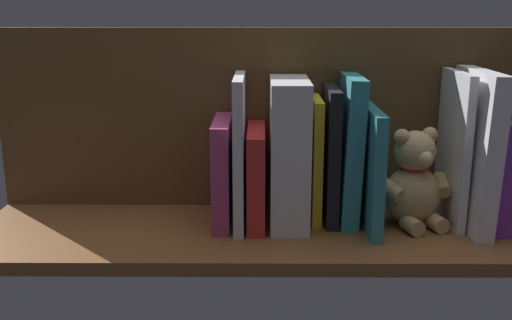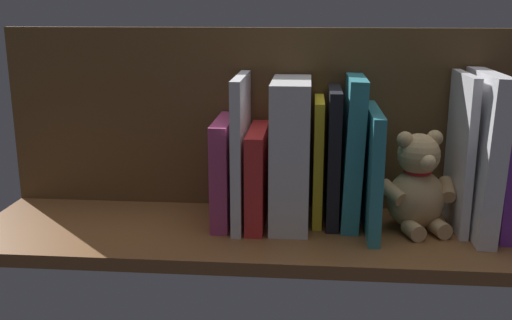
{
  "view_description": "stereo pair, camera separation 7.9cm",
  "coord_description": "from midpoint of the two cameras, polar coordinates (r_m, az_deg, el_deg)",
  "views": [
    {
      "loc": [
        -0.64,
        96.62,
        37.04
      ],
      "look_at": [
        0.0,
        0.0,
        11.91
      ],
      "focal_mm": 42.18,
      "sensor_mm": 36.0,
      "label": 1
    },
    {
      "loc": [
        -8.58,
        96.24,
        37.04
      ],
      "look_at": [
        0.0,
        0.0,
        11.91
      ],
      "focal_mm": 42.18,
      "sensor_mm": 36.0,
      "label": 2
    }
  ],
  "objects": [
    {
      "name": "ground_plane",
      "position": [
        1.04,
        2.21,
        -6.99
      ],
      "size": [
        94.98,
        29.64,
        2.2
      ],
      "primitive_type": "cube",
      "color": "brown"
    },
    {
      "name": "shelf_back_panel",
      "position": [
        1.11,
        2.63,
        3.9
      ],
      "size": [
        94.98,
        1.5,
        33.0
      ],
      "primitive_type": "cube",
      "color": "brown",
      "rests_on": "ground_plane"
    },
    {
      "name": "book_0",
      "position": [
        1.09,
        24.01,
        -1.39
      ],
      "size": [
        2.84,
        16.6,
        18.69
      ],
      "primitive_type": "cube",
      "color": "purple",
      "rests_on": "ground_plane"
    },
    {
      "name": "book_1",
      "position": [
        1.06,
        22.58,
        0.52
      ],
      "size": [
        3.63,
        18.82,
        26.64
      ],
      "primitive_type": "cube",
      "rotation": [
        0.0,
        -0.03,
        0.0
      ],
      "color": "silver",
      "rests_on": "ground_plane"
    },
    {
      "name": "book_2",
      "position": [
        1.07,
        20.79,
        0.71
      ],
      "size": [
        1.42,
        14.84,
        26.15
      ],
      "primitive_type": "cube",
      "color": "silver",
      "rests_on": "ground_plane"
    },
    {
      "name": "teddy_bear",
      "position": [
        1.05,
        17.17,
        -2.44
      ],
      "size": [
        13.09,
        12.7,
        16.9
      ],
      "rotation": [
        0.0,
        0.0,
        0.3
      ],
      "color": "tan",
      "rests_on": "ground_plane"
    },
    {
      "name": "book_3",
      "position": [
        1.03,
        13.07,
        -0.92
      ],
      "size": [
        1.94,
        19.2,
        20.45
      ],
      "primitive_type": "cube",
      "color": "teal",
      "rests_on": "ground_plane"
    },
    {
      "name": "book_4",
      "position": [
        1.04,
        11.26,
        0.79
      ],
      "size": [
        3.68,
        14.04,
        25.4
      ],
      "primitive_type": "cube",
      "rotation": [
        0.0,
        -0.03,
        0.0
      ],
      "color": "teal",
      "rests_on": "ground_plane"
    },
    {
      "name": "book_5",
      "position": [
        1.05,
        9.48,
        0.34
      ],
      "size": [
        2.06,
        13.43,
        23.36
      ],
      "primitive_type": "cube",
      "color": "black",
      "rests_on": "ground_plane"
    },
    {
      "name": "book_6",
      "position": [
        1.05,
        8.06,
        -0.04
      ],
      "size": [
        1.6,
        12.26,
        21.47
      ],
      "primitive_type": "cube",
      "color": "yellow",
      "rests_on": "ground_plane"
    },
    {
      "name": "dictionary_thick_white",
      "position": [
        1.03,
        5.51,
        0.64
      ],
      "size": [
        6.46,
        16.29,
        24.9
      ],
      "primitive_type": "cube",
      "color": "silver",
      "rests_on": "ground_plane"
    },
    {
      "name": "book_7",
      "position": [
        1.04,
        2.46,
        -1.54
      ],
      "size": [
        2.97,
        16.67,
        16.54
      ],
      "primitive_type": "cube",
      "color": "red",
      "rests_on": "ground_plane"
    },
    {
      "name": "book_8",
      "position": [
        1.03,
        0.79,
        0.89
      ],
      "size": [
        1.69,
        17.02,
        25.55
      ],
      "primitive_type": "cube",
      "color": "silver",
      "rests_on": "ground_plane"
    },
    {
      "name": "book_9",
      "position": [
        1.04,
        -0.84,
        -1.01
      ],
      "size": [
        2.93,
        15.87,
        18.04
      ],
      "primitive_type": "cube",
      "color": "#B23F72",
      "rests_on": "ground_plane"
    }
  ]
}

